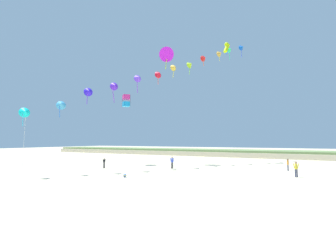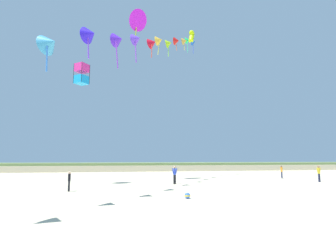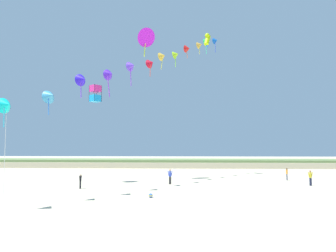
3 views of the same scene
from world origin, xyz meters
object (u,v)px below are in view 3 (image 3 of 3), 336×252
(person_far_left, at_px, (287,173))
(large_kite_low_lead, at_px, (207,40))
(person_mid_center, at_px, (80,180))
(large_kite_mid_trail, at_px, (145,37))
(person_near_right, at_px, (310,177))
(large_kite_high_solo, at_px, (95,94))
(beach_ball, at_px, (151,196))
(person_near_left, at_px, (170,175))

(person_far_left, relative_size, large_kite_low_lead, 0.68)
(person_far_left, bearing_deg, person_mid_center, -159.51)
(large_kite_low_lead, bearing_deg, person_far_left, -38.13)
(person_mid_center, xyz_separation_m, large_kite_mid_trail, (5.44, 9.35, 18.63))
(person_near_right, relative_size, large_kite_mid_trail, 0.42)
(large_kite_high_solo, height_order, beach_ball, large_kite_high_solo)
(person_near_left, height_order, large_kite_high_solo, large_kite_high_solo)
(person_mid_center, bearing_deg, person_far_left, 20.49)
(person_far_left, bearing_deg, large_kite_high_solo, -171.18)
(person_near_left, xyz_separation_m, person_mid_center, (-9.13, -4.19, -0.14))
(person_far_left, distance_m, large_kite_high_solo, 26.48)
(person_near_left, distance_m, beach_ball, 9.51)
(large_kite_mid_trail, bearing_deg, person_near_right, -16.67)
(person_far_left, bearing_deg, person_near_right, -82.42)
(person_mid_center, xyz_separation_m, large_kite_high_solo, (-0.16, 5.24, 10.02))
(large_kite_mid_trail, bearing_deg, large_kite_low_lead, 37.68)
(person_near_left, relative_size, person_near_right, 1.02)
(person_near_right, xyz_separation_m, large_kite_low_lead, (-10.20, 12.89, 20.54))
(large_kite_low_lead, height_order, large_kite_high_solo, large_kite_low_lead)
(beach_ball, bearing_deg, large_kite_low_lead, 72.72)
(person_near_left, bearing_deg, large_kite_high_solo, 173.56)
(person_near_right, distance_m, person_far_left, 5.50)
(person_near_right, xyz_separation_m, large_kite_mid_trail, (-19.38, 5.80, 18.50))
(person_near_right, xyz_separation_m, large_kite_high_solo, (-24.97, 1.69, 9.90))
(person_near_right, distance_m, large_kite_low_lead, 26.31)
(person_mid_center, height_order, large_kite_high_solo, large_kite_high_solo)
(person_near_right, height_order, person_mid_center, person_near_right)
(person_near_left, height_order, person_near_right, person_near_left)
(person_far_left, xyz_separation_m, beach_ball, (-16.20, -14.20, -0.75))
(person_near_right, height_order, person_far_left, person_near_right)
(person_far_left, distance_m, large_kite_low_lead, 23.87)
(large_kite_low_lead, height_order, large_kite_mid_trail, large_kite_low_lead)
(person_far_left, bearing_deg, large_kite_mid_trail, 178.94)
(person_near_left, relative_size, beach_ball, 4.87)
(person_near_left, height_order, person_mid_center, person_near_left)
(person_mid_center, distance_m, person_far_left, 25.72)
(person_mid_center, xyz_separation_m, beach_ball, (7.89, -5.20, -0.70))
(large_kite_mid_trail, bearing_deg, person_near_left, -54.37)
(large_kite_high_solo, relative_size, beach_ball, 5.63)
(large_kite_high_solo, distance_m, beach_ball, 16.98)
(person_near_right, relative_size, person_mid_center, 1.14)
(person_mid_center, height_order, person_far_left, person_far_left)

